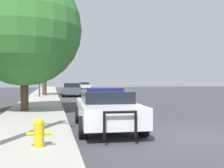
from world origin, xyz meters
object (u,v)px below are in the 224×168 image
object	(u,v)px
car_background_distant	(84,85)
tree_sidewalk_mid	(44,51)
traffic_light	(52,57)
tree_sidewalk_near	(24,28)
fire_hydrant	(39,132)
car_background_midblock	(72,89)
police_car	(106,108)

from	to	relation	value
car_background_distant	tree_sidewalk_mid	bearing A→B (deg)	-110.38
traffic_light	tree_sidewalk_near	xyz separation A→B (m)	(-1.44, -11.87, 0.55)
traffic_light	fire_hydrant	bearing A→B (deg)	-90.93
car_background_midblock	car_background_distant	distance (m)	20.16
car_background_midblock	car_background_distant	world-z (taller)	car_background_midblock
car_background_midblock	tree_sidewalk_near	distance (m)	14.92
police_car	traffic_light	distance (m)	17.73
fire_hydrant	car_background_distant	world-z (taller)	car_background_distant
car_background_midblock	tree_sidewalk_near	xyz separation A→B (m)	(-3.47, -14.02, 3.73)
police_car	fire_hydrant	bearing A→B (deg)	54.72
traffic_light	tree_sidewalk_mid	xyz separation A→B (m)	(-0.80, 2.74, 0.84)
traffic_light	police_car	bearing A→B (deg)	-83.70
car_background_midblock	tree_sidewalk_mid	distance (m)	4.95
fire_hydrant	car_background_midblock	bearing A→B (deg)	83.99
fire_hydrant	car_background_distant	distance (m)	42.61
traffic_light	car_background_midblock	size ratio (longest dim) A/B	1.29
tree_sidewalk_near	car_background_midblock	bearing A→B (deg)	76.10
fire_hydrant	traffic_light	world-z (taller)	traffic_light
traffic_light	car_background_midblock	bearing A→B (deg)	46.59
police_car	tree_sidewalk_near	size ratio (longest dim) A/B	0.70
traffic_light	tree_sidewalk_near	world-z (taller)	tree_sidewalk_near
traffic_light	car_background_distant	size ratio (longest dim) A/B	1.15
police_car	traffic_light	xyz separation A→B (m)	(-1.92, 17.34, 3.17)
police_car	tree_sidewalk_mid	world-z (taller)	tree_sidewalk_mid
fire_hydrant	tree_sidewalk_mid	distance (m)	23.35
car_background_midblock	tree_sidewalk_mid	xyz separation A→B (m)	(-2.83, 0.60, 4.02)
traffic_light	tree_sidewalk_mid	bearing A→B (deg)	106.31
police_car	car_background_midblock	bearing A→B (deg)	-87.64
car_background_distant	tree_sidewalk_near	bearing A→B (deg)	-103.85
traffic_light	tree_sidewalk_near	size ratio (longest dim) A/B	0.74
car_background_distant	tree_sidewalk_mid	world-z (taller)	tree_sidewalk_mid
tree_sidewalk_near	fire_hydrant	bearing A→B (deg)	-82.39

